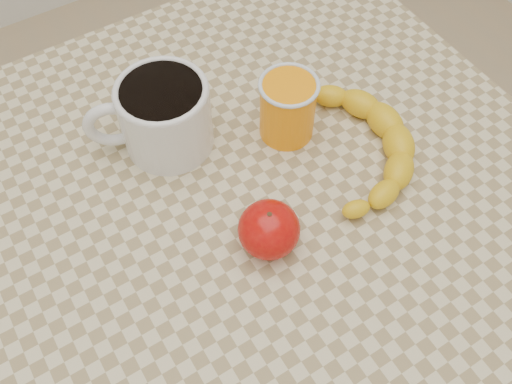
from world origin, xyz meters
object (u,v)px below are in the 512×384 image
coffee_mug (162,114)px  orange_juice_glass (288,107)px  apple (269,229)px  banana (356,144)px  table (256,235)px

coffee_mug → orange_juice_glass: coffee_mug is taller
apple → orange_juice_glass: bearing=49.7°
banana → coffee_mug: bearing=167.0°
table → orange_juice_glass: size_ratio=8.86×
orange_juice_glass → banana: size_ratio=0.30×
orange_juice_glass → apple: size_ratio=1.05×
orange_juice_glass → banana: orange_juice_glass is taller
apple → coffee_mug: bearing=98.7°
coffee_mug → table: bearing=-70.7°
orange_juice_glass → apple: bearing=-130.3°
table → coffee_mug: (-0.05, 0.14, 0.14)m
orange_juice_glass → apple: orange_juice_glass is taller
coffee_mug → banana: size_ratio=0.58×
table → orange_juice_glass: (0.09, 0.07, 0.13)m
table → coffee_mug: 0.21m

